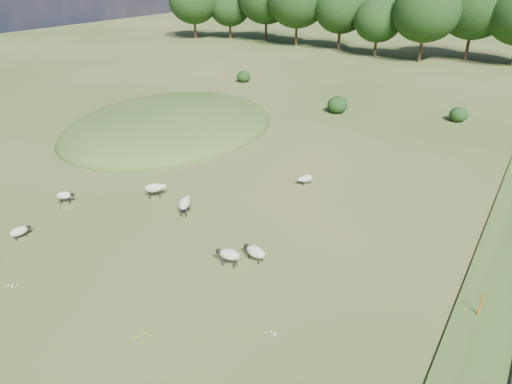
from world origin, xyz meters
TOP-DOWN VIEW (x-y plane):
  - ground at (0.00, 20.00)m, footprint 160.00×160.00m
  - mound at (-12.00, 12.00)m, footprint 16.00×20.00m
  - treeline at (-1.06, 55.44)m, footprint 96.28×14.66m
  - shrubs at (-2.98, 26.16)m, footprint 26.16×7.17m
  - marker_post at (14.48, 1.17)m, footprint 0.06×0.06m
  - sheep_0 at (2.98, 8.33)m, footprint 0.84×1.13m
  - sheep_1 at (-7.70, -1.72)m, footprint 1.04×0.88m
  - sheep_2 at (4.03, -1.46)m, footprint 1.26×0.72m
  - sheep_3 at (-6.44, -5.38)m, footprint 0.63×1.10m
  - sheep_4 at (-0.94, 1.19)m, footprint 1.00×1.38m
  - sheep_5 at (-3.80, 1.73)m, footprint 1.17×1.20m
  - sheep_6 at (4.82, -0.41)m, footprint 1.33×0.72m

SIDE VIEW (x-z plane):
  - ground at x=0.00m, z-range 0.00..0.00m
  - mound at x=-12.00m, z-range -2.00..2.00m
  - sheep_3 at x=-6.44m, z-range 0.08..0.69m
  - sheep_0 at x=2.98m, z-range 0.08..0.71m
  - sheep_6 at x=4.82m, z-range 0.10..0.84m
  - sheep_1 at x=-7.70m, z-range 0.15..0.91m
  - marker_post at x=14.48m, z-range 0.00..1.20m
  - sheep_2 at x=4.03m, z-range 0.17..1.05m
  - sheep_5 at x=-3.80m, z-range 0.18..1.11m
  - sheep_4 at x=-0.94m, z-range 0.19..1.15m
  - shrubs at x=-2.98m, z-range -0.07..1.51m
  - treeline at x=-1.06m, z-range 0.72..12.41m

